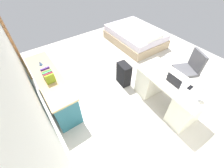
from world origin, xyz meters
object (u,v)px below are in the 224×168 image
(suitcase_black, at_px, (124,74))
(desk_lamp, at_px, (202,88))
(desk, at_px, (167,92))
(office_chair, at_px, (187,72))
(cell_phone_near_laptop, at_px, (190,87))
(figurine_small, at_px, (40,63))
(computer_mouse, at_px, (166,74))
(laptop, at_px, (175,82))
(bed, at_px, (135,36))
(credenza, at_px, (53,88))

(suitcase_black, xyz_separation_m, desk_lamp, (-1.57, -0.28, 0.70))
(desk, bearing_deg, desk_lamp, 176.66)
(office_chair, relative_size, cell_phone_near_laptop, 6.91)
(desk_lamp, bearing_deg, figurine_small, 37.48)
(desk_lamp, distance_m, figurine_small, 3.09)
(computer_mouse, height_order, desk_lamp, desk_lamp)
(suitcase_black, bearing_deg, computer_mouse, -153.57)
(suitcase_black, relative_size, cell_phone_near_laptop, 4.29)
(laptop, distance_m, cell_phone_near_laptop, 0.28)
(desk, relative_size, desk_lamp, 4.27)
(desk, distance_m, computer_mouse, 0.41)
(laptop, bearing_deg, computer_mouse, -12.12)
(suitcase_black, height_order, figurine_small, figurine_small)
(desk, xyz_separation_m, figurine_small, (1.94, 1.91, 0.42))
(cell_phone_near_laptop, bearing_deg, figurine_small, 37.80)
(desk, relative_size, figurine_small, 13.40)
(desk, height_order, figurine_small, figurine_small)
(office_chair, distance_m, computer_mouse, 0.91)
(laptop, bearing_deg, office_chair, -76.13)
(bed, xyz_separation_m, laptop, (-2.48, 1.32, 0.54))
(suitcase_black, height_order, computer_mouse, computer_mouse)
(office_chair, distance_m, suitcase_black, 1.49)
(office_chair, xyz_separation_m, credenza, (1.38, 2.77, -0.05))
(laptop, height_order, cell_phone_near_laptop, laptop)
(bed, distance_m, desk_lamp, 3.28)
(desk_lamp, bearing_deg, suitcase_black, 10.22)
(credenza, distance_m, laptop, 2.49)
(cell_phone_near_laptop, height_order, desk_lamp, desk_lamp)
(office_chair, xyz_separation_m, desk_lamp, (-0.65, 0.89, 0.57))
(desk, bearing_deg, cell_phone_near_laptop, -160.82)
(office_chair, relative_size, figurine_small, 8.55)
(desk, bearing_deg, suitcase_black, 16.43)
(credenza, bearing_deg, suitcase_black, -106.15)
(suitcase_black, relative_size, laptop, 1.82)
(laptop, height_order, desk_lamp, desk_lamp)
(credenza, relative_size, computer_mouse, 18.00)
(office_chair, height_order, desk_lamp, desk_lamp)
(desk, distance_m, bed, 2.73)
(laptop, xyz_separation_m, computer_mouse, (0.26, -0.06, -0.03))
(credenza, xyz_separation_m, figurine_small, (0.42, 0.00, 0.43))
(bed, relative_size, laptop, 6.00)
(bed, height_order, computer_mouse, computer_mouse)
(bed, xyz_separation_m, desk_lamp, (-2.91, 1.31, 0.75))
(laptop, height_order, figurine_small, laptop)
(bed, height_order, suitcase_black, suitcase_black)
(computer_mouse, bearing_deg, bed, -26.63)
(suitcase_black, bearing_deg, bed, -44.04)
(desk, distance_m, office_chair, 0.88)
(suitcase_black, relative_size, computer_mouse, 5.84)
(desk, bearing_deg, figurine_small, 44.51)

